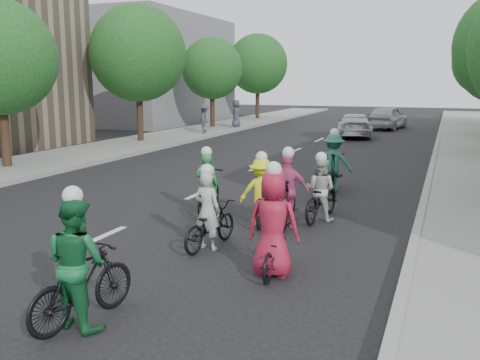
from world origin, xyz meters
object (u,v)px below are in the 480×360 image
Objects in this scene: cyclist_2 at (262,198)px; cyclist_5 at (208,190)px; cyclist_3 at (288,197)px; cyclist_4 at (274,235)px; cyclist_0 at (209,221)px; cyclist_7 at (334,167)px; follow_car_lead at (355,125)px; spectator_0 at (205,119)px; spectator_2 at (236,114)px; cyclist_6 at (321,195)px; follow_car_trail at (387,117)px; spectator_1 at (204,119)px; cyclist_1 at (80,273)px.

cyclist_5 is (-1.48, 0.36, 0.01)m from cyclist_2.
cyclist_3 is 0.96× the size of cyclist_4.
cyclist_3 is (0.97, 2.05, 0.12)m from cyclist_0.
cyclist_7 is at bearing -98.72° from cyclist_3.
follow_car_lead is at bearing -79.07° from cyclist_0.
cyclist_4 reaches higher than cyclist_3.
cyclist_2 is 0.92× the size of cyclist_5.
spectator_0 is 0.94× the size of spectator_2.
spectator_2 is at bearing -21.55° from spectator_0.
cyclist_4 is 3.85m from cyclist_6.
spectator_2 reaches higher than cyclist_5.
cyclist_5 is at bearing 53.98° from cyclist_7.
follow_car_trail is (-0.07, 25.87, 0.17)m from cyclist_2.
cyclist_4 is 28.86m from follow_car_trail.
spectator_1 is at bearing -66.62° from cyclist_3.
cyclist_4 reaches higher than spectator_0.
cyclist_4 is at bearing 85.25° from follow_car_lead.
spectator_0 reaches higher than cyclist_3.
cyclist_7 is (-0.40, 3.36, 0.14)m from cyclist_6.
follow_car_lead is at bearing -89.11° from cyclist_7.
follow_car_trail is (1.41, 25.51, 0.16)m from cyclist_5.
cyclist_0 is 2.04m from cyclist_2.
spectator_0 reaches higher than spectator_1.
cyclist_0 is 0.39× the size of follow_car_trail.
cyclist_6 is (1.71, 6.51, -0.13)m from cyclist_1.
spectator_1 reaches higher than cyclist_0.
cyclist_5 is at bearing -56.30° from cyclist_0.
cyclist_2 is 0.92× the size of cyclist_7.
cyclist_5 is (-0.91, 5.98, -0.10)m from cyclist_1.
cyclist_7 is (0.74, 4.25, 0.11)m from cyclist_2.
spectator_0 is 4.69m from spectator_2.
follow_car_lead is 6.15m from follow_car_trail.
cyclist_7 reaches higher than cyclist_2.
cyclist_6 is 0.44× the size of follow_car_trail.
follow_car_lead is (-0.66, 25.46, -0.04)m from cyclist_1.
cyclist_4 is 0.41× the size of follow_car_lead.
follow_car_lead is at bearing -91.52° from cyclist_3.
cyclist_3 is at bearing 81.76° from cyclist_7.
cyclist_2 is at bearing -83.95° from cyclist_1.
spectator_0 is (-10.19, 12.97, 0.28)m from cyclist_7.
cyclist_4 is 24.12m from spectator_1.
cyclist_2 is 1.53m from cyclist_5.
spectator_2 is at bearing -72.34° from cyclist_3.
cyclist_0 is at bearing 69.35° from cyclist_6.
cyclist_4 is at bearing 87.53° from cyclist_7.
cyclist_1 reaches higher than cyclist_7.
follow_car_trail is 12.50m from spectator_1.
follow_car_lead is 8.63m from spectator_0.
cyclist_6 is 1.18× the size of spectator_0.
spectator_0 reaches higher than cyclist_2.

